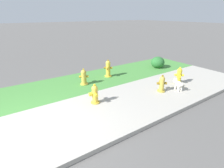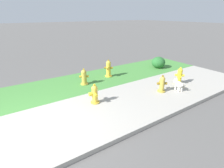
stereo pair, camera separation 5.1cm
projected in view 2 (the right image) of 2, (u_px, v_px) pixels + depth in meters
name	position (u px, v px, depth m)	size (l,w,h in m)	color
ground_plane	(16.00, 138.00, 4.05)	(120.00, 120.00, 0.00)	#5B5956
sidewalk_pavement	(16.00, 138.00, 4.05)	(18.00, 2.54, 0.01)	#ADA89E
grass_verge	(7.00, 99.00, 5.93)	(18.00, 2.36, 0.01)	#47893D
fire_hydrant_far_end	(108.00, 69.00, 7.89)	(0.36, 0.35, 0.79)	gold
fire_hydrant_mid_block	(162.00, 84.00, 6.36)	(0.36, 0.34, 0.65)	gold
fire_hydrant_across_street	(95.00, 94.00, 5.54)	(0.34, 0.38, 0.66)	gold
fire_hydrant_at_driveway	(179.00, 76.00, 7.10)	(0.34, 0.34, 0.70)	yellow
fire_hydrant_by_grass_verge	(84.00, 77.00, 7.03)	(0.38, 0.36, 0.67)	gold
small_white_dog	(178.00, 84.00, 6.49)	(0.30, 0.49, 0.45)	silver
shrub_bush_far_verge	(158.00, 62.00, 9.21)	(0.70, 0.70, 0.60)	#28662D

